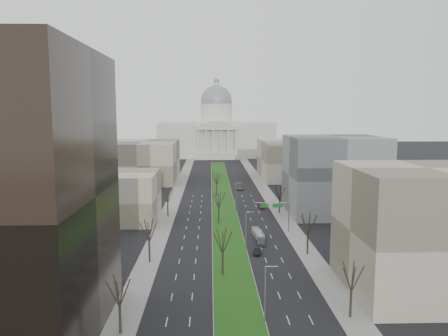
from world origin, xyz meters
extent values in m
plane|color=black|center=(0.00, 120.00, 0.00)|extent=(600.00, 600.00, 0.00)
cube|color=#999993|center=(0.00, 119.00, 0.07)|extent=(8.00, 222.00, 0.15)
cube|color=#204713|center=(0.00, 119.00, 0.17)|extent=(7.70, 221.70, 0.06)
cube|color=gray|center=(-17.50, 95.00, 0.07)|extent=(5.00, 330.00, 0.15)
cube|color=gray|center=(17.50, 95.00, 0.07)|extent=(5.00, 330.00, 0.15)
cube|color=beige|center=(0.00, 270.00, 12.00)|extent=(80.00, 40.00, 24.00)
cube|color=beige|center=(0.00, 247.00, 2.00)|extent=(30.00, 6.00, 4.00)
cube|color=beige|center=(0.00, 247.00, 21.00)|extent=(28.00, 5.00, 2.50)
cube|color=beige|center=(0.00, 247.00, 23.00)|extent=(20.00, 5.00, 1.80)
cube|color=beige|center=(0.00, 247.00, 24.60)|extent=(12.00, 5.00, 1.60)
cylinder|color=beige|center=(0.00, 270.00, 30.00)|extent=(22.00, 22.00, 14.00)
sphere|color=gray|center=(0.00, 270.00, 39.00)|extent=(22.00, 22.00, 22.00)
cylinder|color=beige|center=(0.00, 270.00, 50.00)|extent=(4.00, 4.00, 4.00)
sphere|color=gray|center=(0.00, 270.00, 53.00)|extent=(4.00, 4.00, 4.00)
cylinder|color=beige|center=(-12.50, 247.00, 12.00)|extent=(2.00, 2.00, 16.00)
cylinder|color=beige|center=(-7.50, 247.00, 12.00)|extent=(2.00, 2.00, 16.00)
cylinder|color=beige|center=(-2.50, 247.00, 12.00)|extent=(2.00, 2.00, 16.00)
cylinder|color=beige|center=(2.50, 247.00, 12.00)|extent=(2.00, 2.00, 16.00)
cylinder|color=beige|center=(7.50, 247.00, 12.00)|extent=(2.00, 2.00, 16.00)
cylinder|color=beige|center=(12.50, 247.00, 12.00)|extent=(2.00, 2.00, 16.00)
cube|color=gray|center=(-33.00, 85.00, 7.00)|extent=(26.00, 22.00, 14.00)
cube|color=gray|center=(33.00, 32.00, 11.00)|extent=(26.00, 24.00, 22.00)
cube|color=#585A5C|center=(34.00, 92.00, 12.00)|extent=(28.00, 26.00, 24.00)
cube|color=gray|center=(-35.00, 160.00, 9.00)|extent=(30.00, 40.00, 18.00)
cube|color=gray|center=(35.00, 165.00, 9.00)|extent=(30.00, 40.00, 18.00)
cylinder|color=black|center=(-17.20, 18.00, 2.04)|extent=(0.40, 0.40, 4.08)
cylinder|color=black|center=(-17.20, 48.00, 2.16)|extent=(0.40, 0.40, 4.32)
cylinder|color=black|center=(-17.20, 88.00, 2.11)|extent=(0.40, 0.40, 4.22)
cylinder|color=black|center=(17.20, 22.00, 2.06)|extent=(0.40, 0.40, 4.13)
cylinder|color=black|center=(17.20, 52.00, 2.21)|extent=(0.40, 0.40, 4.42)
cylinder|color=black|center=(17.20, 92.00, 2.02)|extent=(0.40, 0.40, 4.03)
cylinder|color=black|center=(-2.00, 40.00, 2.16)|extent=(0.40, 0.40, 4.32)
cylinder|color=black|center=(-2.00, 80.00, 2.16)|extent=(0.40, 0.40, 4.32)
cylinder|color=black|center=(-2.00, 120.00, 2.16)|extent=(0.40, 0.40, 4.32)
cylinder|color=gray|center=(3.70, 20.00, 4.50)|extent=(0.20, 0.20, 9.00)
cylinder|color=gray|center=(4.60, 20.00, 9.10)|extent=(1.80, 0.12, 0.12)
cylinder|color=gray|center=(3.70, 55.00, 4.50)|extent=(0.20, 0.20, 9.00)
cylinder|color=gray|center=(4.60, 55.00, 9.10)|extent=(1.80, 0.12, 0.12)
cylinder|color=gray|center=(3.70, 95.00, 4.50)|extent=(0.20, 0.20, 9.00)
cylinder|color=gray|center=(4.60, 95.00, 9.10)|extent=(1.80, 0.12, 0.12)
cylinder|color=gray|center=(16.20, 70.00, 4.00)|extent=(0.24, 0.24, 8.00)
cylinder|color=gray|center=(11.70, 70.00, 8.00)|extent=(9.00, 0.18, 0.18)
cube|color=#0C591E|center=(13.20, 70.08, 7.20)|extent=(2.60, 0.08, 1.00)
cube|color=#0C591E|center=(9.70, 70.08, 7.20)|extent=(2.20, 0.08, 1.00)
imported|color=#4F5257|center=(7.72, 59.72, 0.80)|extent=(2.34, 4.88, 1.61)
imported|color=black|center=(6.09, 52.79, 0.69)|extent=(2.07, 4.35, 1.38)
imported|color=maroon|center=(12.46, 99.26, 0.64)|extent=(1.81, 4.41, 1.28)
imported|color=#55595E|center=(7.72, 133.59, 0.77)|extent=(2.73, 5.64, 1.55)
imported|color=white|center=(7.59, 65.47, 1.06)|extent=(2.60, 7.79, 2.13)
camera|label=1|loc=(-4.24, -41.12, 31.55)|focal=35.00mm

